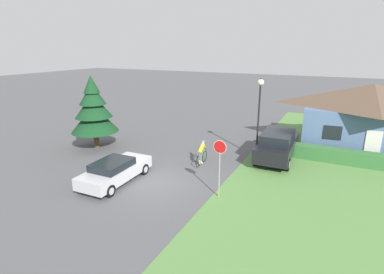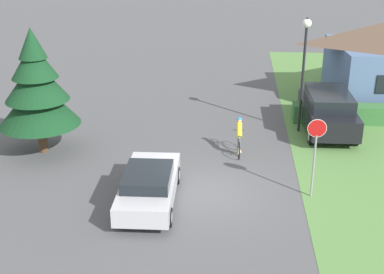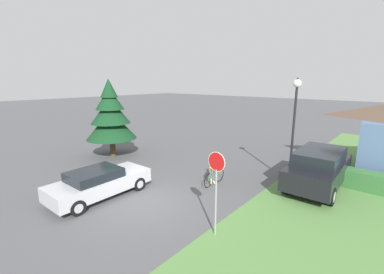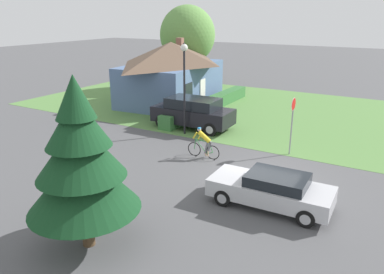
{
  "view_description": "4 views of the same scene",
  "coord_description": "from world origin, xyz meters",
  "px_view_note": "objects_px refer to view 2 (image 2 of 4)",
  "views": [
    {
      "loc": [
        8.3,
        -12.32,
        6.99
      ],
      "look_at": [
        0.49,
        3.44,
        1.71
      ],
      "focal_mm": 28.0,
      "sensor_mm": 36.0,
      "label": 1
    },
    {
      "loc": [
        0.82,
        -16.81,
        9.01
      ],
      "look_at": [
        -0.72,
        1.96,
        1.31
      ],
      "focal_mm": 50.0,
      "sensor_mm": 36.0,
      "label": 2
    },
    {
      "loc": [
        8.0,
        -6.33,
        5.04
      ],
      "look_at": [
        -0.95,
        4.24,
        2.0
      ],
      "focal_mm": 24.0,
      "sensor_mm": 36.0,
      "label": 3
    },
    {
      "loc": [
        -13.9,
        -4.57,
        6.7
      ],
      "look_at": [
        -0.82,
        3.07,
        1.67
      ],
      "focal_mm": 35.0,
      "sensor_mm": 36.0,
      "label": 4
    }
  ],
  "objects_px": {
    "sedan_left_lane": "(149,186)",
    "parked_suv_right": "(328,110)",
    "stop_sign": "(316,144)",
    "cyclist": "(239,137)",
    "conifer_tall_near": "(37,88)",
    "street_lamp": "(305,50)"
  },
  "relations": [
    {
      "from": "sedan_left_lane",
      "to": "parked_suv_right",
      "type": "height_order",
      "value": "parked_suv_right"
    },
    {
      "from": "parked_suv_right",
      "to": "stop_sign",
      "type": "bearing_deg",
      "value": 165.85
    },
    {
      "from": "cyclist",
      "to": "stop_sign",
      "type": "height_order",
      "value": "stop_sign"
    },
    {
      "from": "sedan_left_lane",
      "to": "conifer_tall_near",
      "type": "height_order",
      "value": "conifer_tall_near"
    },
    {
      "from": "parked_suv_right",
      "to": "street_lamp",
      "type": "bearing_deg",
      "value": 96.99
    },
    {
      "from": "sedan_left_lane",
      "to": "street_lamp",
      "type": "height_order",
      "value": "street_lamp"
    },
    {
      "from": "stop_sign",
      "to": "street_lamp",
      "type": "height_order",
      "value": "street_lamp"
    },
    {
      "from": "street_lamp",
      "to": "conifer_tall_near",
      "type": "bearing_deg",
      "value": -163.53
    },
    {
      "from": "cyclist",
      "to": "stop_sign",
      "type": "relative_size",
      "value": 0.59
    },
    {
      "from": "parked_suv_right",
      "to": "conifer_tall_near",
      "type": "xyz_separation_m",
      "value": [
        -12.13,
        -3.39,
        1.78
      ]
    },
    {
      "from": "stop_sign",
      "to": "parked_suv_right",
      "type": "bearing_deg",
      "value": -102.15
    },
    {
      "from": "cyclist",
      "to": "stop_sign",
      "type": "xyz_separation_m",
      "value": [
        2.53,
        -3.5,
        1.26
      ]
    },
    {
      "from": "cyclist",
      "to": "parked_suv_right",
      "type": "bearing_deg",
      "value": -55.43
    },
    {
      "from": "sedan_left_lane",
      "to": "conifer_tall_near",
      "type": "xyz_separation_m",
      "value": [
        -5.08,
        3.97,
        2.09
      ]
    },
    {
      "from": "parked_suv_right",
      "to": "sedan_left_lane",
      "type": "bearing_deg",
      "value": 135.01
    },
    {
      "from": "street_lamp",
      "to": "conifer_tall_near",
      "type": "height_order",
      "value": "street_lamp"
    },
    {
      "from": "sedan_left_lane",
      "to": "stop_sign",
      "type": "xyz_separation_m",
      "value": [
        5.57,
        0.93,
        1.32
      ]
    },
    {
      "from": "stop_sign",
      "to": "conifer_tall_near",
      "type": "distance_m",
      "value": 11.11
    },
    {
      "from": "street_lamp",
      "to": "conifer_tall_near",
      "type": "xyz_separation_m",
      "value": [
        -10.86,
        -3.21,
        -1.0
      ]
    },
    {
      "from": "stop_sign",
      "to": "street_lamp",
      "type": "bearing_deg",
      "value": -91.1
    },
    {
      "from": "stop_sign",
      "to": "street_lamp",
      "type": "xyz_separation_m",
      "value": [
        0.2,
        6.24,
        1.77
      ]
    },
    {
      "from": "parked_suv_right",
      "to": "stop_sign",
      "type": "distance_m",
      "value": 6.67
    }
  ]
}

